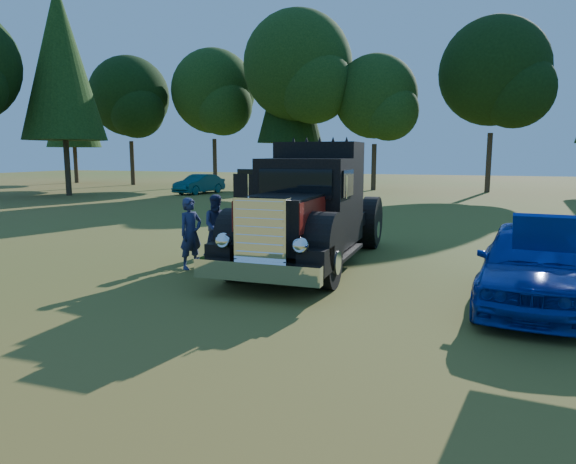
# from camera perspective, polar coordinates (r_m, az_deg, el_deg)

# --- Properties ---
(ground) EXTENTS (120.00, 120.00, 0.00)m
(ground) POSITION_cam_1_polar(r_m,az_deg,el_deg) (9.77, 2.46, -7.42)
(ground) COLOR #345C1B
(ground) RESTS_ON ground
(treeline) EXTENTS (72.10, 24.04, 13.84)m
(treeline) POSITION_cam_1_polar(r_m,az_deg,el_deg) (37.49, 9.89, 16.49)
(treeline) COLOR #2D2116
(treeline) RESTS_ON ground
(diamond_t_truck) EXTENTS (3.37, 7.16, 3.00)m
(diamond_t_truck) POSITION_cam_1_polar(r_m,az_deg,el_deg) (12.50, 2.34, 2.11)
(diamond_t_truck) COLOR black
(diamond_t_truck) RESTS_ON ground
(hotrod_coupe) EXTENTS (2.21, 4.59, 1.89)m
(hotrod_coupe) POSITION_cam_1_polar(r_m,az_deg,el_deg) (10.17, 25.46, -3.22)
(hotrod_coupe) COLOR #082CB7
(hotrod_coupe) RESTS_ON ground
(spectator_near) EXTENTS (0.61, 0.72, 1.69)m
(spectator_near) POSITION_cam_1_polar(r_m,az_deg,el_deg) (12.33, -10.76, -0.16)
(spectator_near) COLOR #1B1D3F
(spectator_near) RESTS_ON ground
(spectator_far) EXTENTS (1.00, 0.94, 1.65)m
(spectator_far) POSITION_cam_1_polar(r_m,az_deg,el_deg) (13.74, -7.83, 0.72)
(spectator_far) COLOR #1D2443
(spectator_far) RESTS_ON ground
(distant_teal_car) EXTENTS (2.15, 4.18, 1.31)m
(distant_teal_car) POSITION_cam_1_polar(r_m,az_deg,el_deg) (35.66, -9.84, 5.28)
(distant_teal_car) COLOR #083034
(distant_teal_car) RESTS_ON ground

